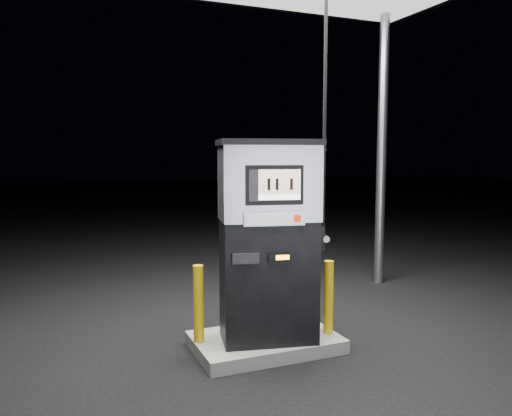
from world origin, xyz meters
name	(u,v)px	position (x,y,z in m)	size (l,w,h in m)	color
ground	(265,349)	(0.00, 0.00, 0.00)	(80.00, 80.00, 0.00)	black
pump_island	(265,342)	(0.00, 0.00, 0.07)	(1.60, 1.00, 0.15)	slate
fuel_dispenser	(269,239)	(-0.01, -0.10, 1.28)	(1.27, 0.86, 4.56)	black
bollard_left	(199,304)	(-0.74, 0.12, 0.57)	(0.11, 0.11, 0.85)	yellow
bollard_right	(328,297)	(0.71, -0.18, 0.57)	(0.11, 0.11, 0.84)	yellow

